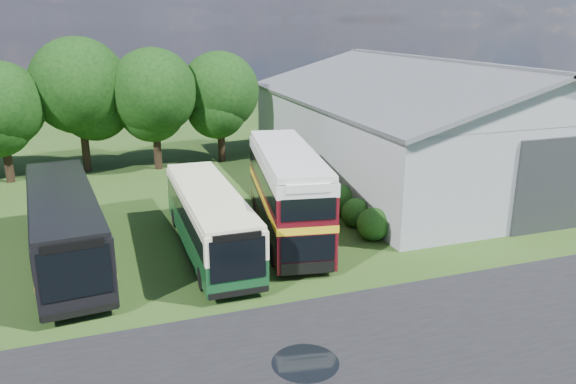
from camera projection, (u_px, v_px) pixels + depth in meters
name	position (u px, v px, depth m)	size (l,w,h in m)	color
ground	(314.00, 312.00, 21.32)	(120.00, 120.00, 0.00)	#233E13
asphalt_road	(426.00, 339.00, 19.55)	(60.00, 8.00, 0.02)	black
puddle	(305.00, 363.00, 18.14)	(2.20, 2.20, 0.01)	black
storage_shed	(429.00, 116.00, 39.23)	(18.80, 24.80, 8.15)	gray
tree_left_b	(0.00, 105.00, 36.91)	(5.78, 5.78, 8.16)	black
tree_mid	(79.00, 86.00, 39.38)	(6.80, 6.80, 9.60)	black
tree_right_a	(153.00, 92.00, 40.19)	(6.26, 6.26, 8.83)	black
tree_right_b	(220.00, 91.00, 42.55)	(5.98, 5.98, 8.45)	black
shrub_front	(373.00, 238.00, 28.49)	(1.70, 1.70, 1.70)	#194714
shrub_mid	(356.00, 225.00, 30.30)	(1.60, 1.60, 1.60)	#194714
shrub_back	(340.00, 214.00, 32.10)	(1.80, 1.80, 1.80)	#194714
bus_green_single	(210.00, 219.00, 26.50)	(2.63, 11.08, 3.05)	black
bus_maroon_double	(287.00, 194.00, 28.19)	(4.40, 10.85, 4.53)	black
bus_dark_single	(65.00, 225.00, 25.22)	(3.98, 12.44, 3.37)	black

